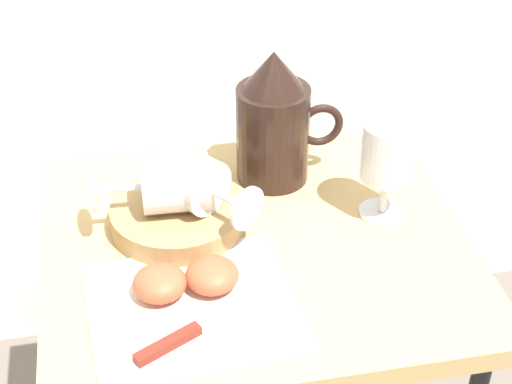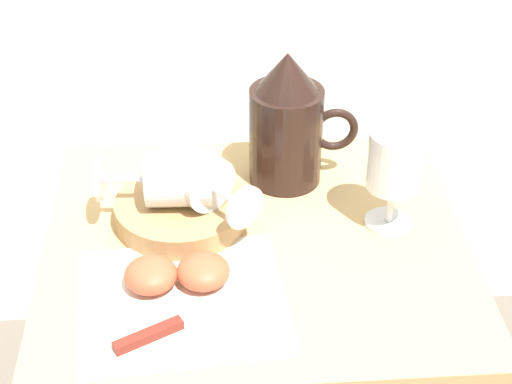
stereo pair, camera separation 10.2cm
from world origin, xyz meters
The scene contains 10 objects.
table centered at (0.00, 0.00, 0.60)m, with size 0.56×0.50×0.66m.
linen_napkin centered at (-0.10, -0.11, 0.67)m, with size 0.25×0.22×0.00m, color silver.
basket_tray centered at (-0.10, 0.05, 0.68)m, with size 0.18×0.18×0.04m, color #AD8451.
pitcher centered at (0.05, 0.15, 0.74)m, with size 0.16×0.11×0.20m.
wine_glass_upright centered at (0.18, 0.03, 0.76)m, with size 0.07×0.07×0.14m.
wine_glass_tipped_near centered at (-0.08, 0.05, 0.74)m, with size 0.14×0.16×0.08m.
wine_glass_tipped_far centered at (-0.10, 0.05, 0.74)m, with size 0.16×0.08×0.08m.
apple_half_left centered at (-0.14, -0.09, 0.69)m, with size 0.07×0.07×0.04m, color #C15133.
apple_half_right centered at (-0.07, -0.08, 0.69)m, with size 0.07×0.07×0.04m, color #C15133.
knife centered at (-0.11, -0.16, 0.67)m, with size 0.20×0.11×0.01m.
Camera 2 is at (-0.06, -0.83, 1.34)m, focal length 56.09 mm.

